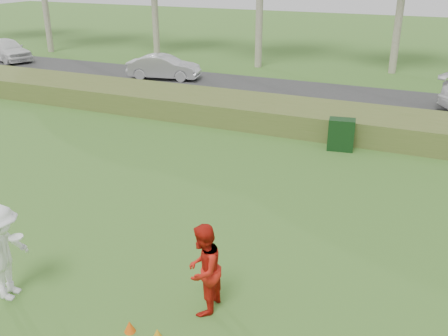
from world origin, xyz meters
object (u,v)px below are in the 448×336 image
at_px(utility_cabinet, 341,134).
at_px(car_mid, 164,67).
at_px(cone_yellow, 157,333).
at_px(cone_orange, 130,326).
at_px(player_white, 4,253).
at_px(player_red, 203,270).
at_px(car_left, 7,49).

relative_size(utility_cabinet, car_mid, 0.28).
bearing_deg(cone_yellow, cone_orange, -172.78).
height_order(player_white, utility_cabinet, player_white).
height_order(cone_orange, utility_cabinet, utility_cabinet).
xyz_separation_m(player_white, utility_cabinet, (4.33, 11.09, -0.44)).
bearing_deg(player_red, player_white, -75.86).
bearing_deg(car_mid, cone_orange, -163.77).
distance_m(player_white, car_mid, 19.69).
bearing_deg(car_left, utility_cabinet, -88.55).
xyz_separation_m(cone_yellow, utility_cabinet, (1.01, 10.97, 0.47)).
relative_size(player_red, car_left, 0.42).
bearing_deg(car_left, player_red, -107.79).
bearing_deg(player_red, cone_orange, -44.25).
distance_m(player_red, car_left, 29.17).
distance_m(car_left, car_mid, 12.30).
bearing_deg(player_red, cone_yellow, -25.39).
relative_size(cone_orange, utility_cabinet, 0.20).
relative_size(cone_orange, car_mid, 0.06).
bearing_deg(player_white, cone_orange, -100.25).
distance_m(player_white, cone_yellow, 3.44).
xyz_separation_m(player_white, player_red, (3.74, 1.16, -0.08)).
bearing_deg(player_white, car_mid, 9.62).
height_order(player_white, cone_orange, player_white).
xyz_separation_m(cone_orange, utility_cabinet, (1.55, 11.04, 0.45)).
distance_m(player_white, cone_orange, 2.92).
bearing_deg(cone_orange, utility_cabinet, 82.02).
relative_size(player_red, cone_orange, 7.96).
distance_m(cone_yellow, utility_cabinet, 11.02).
relative_size(utility_cabinet, car_left, 0.26).
height_order(cone_orange, car_left, car_left).
height_order(utility_cabinet, car_left, car_left).
relative_size(player_red, cone_yellow, 9.72).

